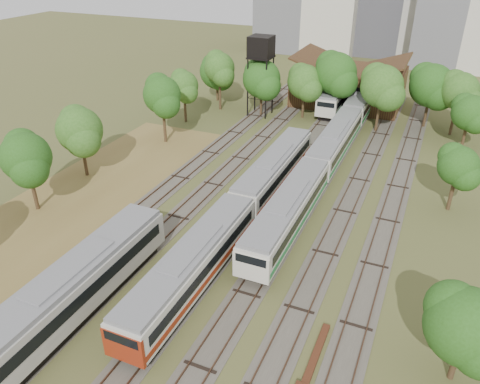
% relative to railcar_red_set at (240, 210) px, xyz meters
% --- Properties ---
extents(dry_grass_patch, '(14.00, 60.00, 0.04)m').
position_rel_railcar_red_set_xyz_m(dry_grass_patch, '(-16.00, -10.43, -1.85)').
color(dry_grass_patch, brown).
rests_on(dry_grass_patch, ground).
extents(tracks, '(24.60, 80.00, 0.19)m').
position_rel_railcar_red_set_xyz_m(tracks, '(1.33, 6.57, -1.83)').
color(tracks, '#4C473D').
rests_on(tracks, ground).
extents(railcar_red_set, '(2.86, 34.57, 3.53)m').
position_rel_railcar_red_set_xyz_m(railcar_red_set, '(0.00, 0.00, 0.00)').
color(railcar_red_set, black).
rests_on(railcar_red_set, ground).
extents(railcar_green_set, '(2.88, 52.08, 3.56)m').
position_rel_railcar_red_set_xyz_m(railcar_green_set, '(4.00, 18.71, 0.02)').
color(railcar_green_set, black).
rests_on(railcar_green_set, ground).
extents(railcar_rear, '(2.94, 16.08, 3.63)m').
position_rel_railcar_red_set_xyz_m(railcar_rear, '(0.00, 37.51, 0.05)').
color(railcar_rear, black).
rests_on(railcar_rear, ground).
extents(old_grey_coach, '(3.10, 18.00, 3.84)m').
position_rel_railcar_red_set_xyz_m(old_grey_coach, '(-6.00, -14.43, 0.23)').
color(old_grey_coach, black).
rests_on(old_grey_coach, ground).
extents(water_tower, '(3.24, 3.24, 11.20)m').
position_rel_railcar_red_set_xyz_m(water_tower, '(-9.66, 29.27, 7.58)').
color(water_tower, black).
rests_on(water_tower, ground).
extents(rail_pile_far, '(0.46, 7.43, 0.24)m').
position_rel_railcar_red_set_xyz_m(rail_pile_far, '(10.20, -12.51, -1.75)').
color(rail_pile_far, '#512917').
rests_on(rail_pile_far, ground).
extents(maintenance_shed, '(16.45, 11.55, 7.58)m').
position_rel_railcar_red_set_xyz_m(maintenance_shed, '(1.00, 39.55, 1.05)').
color(maintenance_shed, '#371D14').
rests_on(maintenance_shed, ground).
extents(tree_band_left, '(8.45, 63.52, 8.44)m').
position_rel_railcar_red_set_xyz_m(tree_band_left, '(-18.13, 5.10, 3.30)').
color(tree_band_left, '#382616').
rests_on(tree_band_left, ground).
extents(tree_band_far, '(47.51, 10.05, 9.33)m').
position_rel_railcar_red_set_xyz_m(tree_band_far, '(5.94, 31.55, 3.99)').
color(tree_band_far, '#382616').
rests_on(tree_band_far, ground).
extents(tree_band_right, '(5.11, 41.68, 6.79)m').
position_rel_railcar_red_set_xyz_m(tree_band_right, '(17.71, 7.75, 2.53)').
color(tree_band_right, '#382616').
rests_on(tree_band_right, ground).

